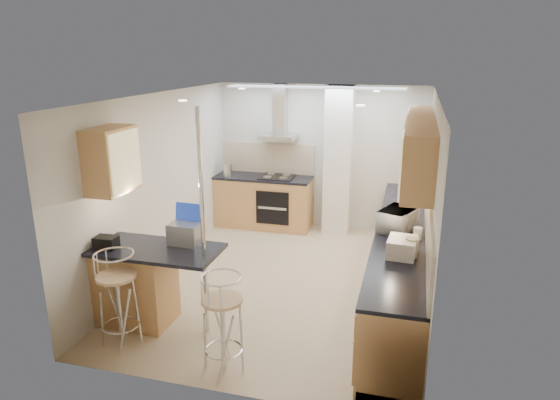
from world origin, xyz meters
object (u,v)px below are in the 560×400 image
(bread_bin, at_px, (402,247))
(laptop, at_px, (185,233))
(bar_stool_near, at_px, (118,300))
(bar_stool_end, at_px, (223,324))
(microwave, at_px, (398,220))

(bread_bin, bearing_deg, laptop, -167.50)
(bar_stool_near, relative_size, bar_stool_end, 1.04)
(microwave, height_order, bar_stool_near, microwave)
(bread_bin, bearing_deg, bar_stool_near, -155.09)
(microwave, xyz_separation_m, bar_stool_near, (-2.74, -1.81, -0.53))
(bar_stool_end, bearing_deg, laptop, 58.63)
(bar_stool_end, bearing_deg, bar_stool_near, 100.44)
(bar_stool_near, bearing_deg, bread_bin, 18.04)
(microwave, relative_size, laptop, 1.46)
(bar_stool_near, xyz_separation_m, bread_bin, (2.82, 1.04, 0.48))
(bar_stool_near, height_order, bread_bin, bread_bin)
(bar_stool_end, relative_size, bread_bin, 2.77)
(microwave, bearing_deg, bread_bin, -152.76)
(microwave, distance_m, laptop, 2.53)
(bar_stool_near, distance_m, bar_stool_end, 1.22)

